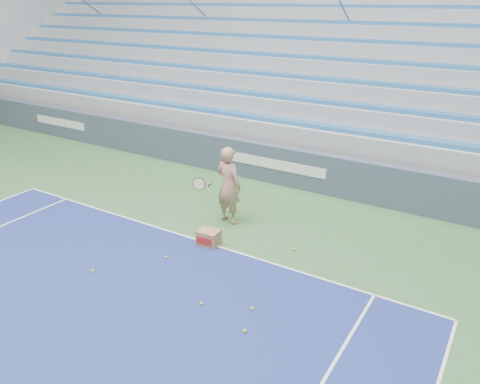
# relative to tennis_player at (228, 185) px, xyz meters

# --- Properties ---
(sponsor_barrier) EXTENTS (30.00, 0.32, 1.10)m
(sponsor_barrier) POSITION_rel_tennis_player_xyz_m (-0.26, 2.84, -0.38)
(sponsor_barrier) COLOR #3B475A
(sponsor_barrier) RESTS_ON ground
(bleachers) EXTENTS (31.00, 9.15, 7.30)m
(bleachers) POSITION_rel_tennis_player_xyz_m (-0.26, 8.56, 1.43)
(bleachers) COLOR #999DA2
(bleachers) RESTS_ON ground
(tennis_player) EXTENTS (0.97, 0.89, 1.85)m
(tennis_player) POSITION_rel_tennis_player_xyz_m (0.00, 0.00, 0.00)
(tennis_player) COLOR tan
(tennis_player) RESTS_ON ground
(ball_box) EXTENTS (0.48, 0.38, 0.34)m
(ball_box) POSITION_rel_tennis_player_xyz_m (0.25, -1.18, -0.76)
(ball_box) COLOR #946747
(ball_box) RESTS_ON ground
(tennis_ball_0) EXTENTS (0.07, 0.07, 0.07)m
(tennis_ball_0) POSITION_rel_tennis_player_xyz_m (2.39, -3.24, -0.89)
(tennis_ball_0) COLOR #AAD42B
(tennis_ball_0) RESTS_ON ground
(tennis_ball_1) EXTENTS (0.07, 0.07, 0.07)m
(tennis_ball_1) POSITION_rel_tennis_player_xyz_m (1.38, -3.01, -0.89)
(tennis_ball_1) COLOR #AAD42B
(tennis_ball_1) RESTS_ON ground
(tennis_ball_2) EXTENTS (0.07, 0.07, 0.07)m
(tennis_ball_2) POSITION_rel_tennis_player_xyz_m (-0.15, -2.12, -0.89)
(tennis_ball_2) COLOR #AAD42B
(tennis_ball_2) RESTS_ON ground
(tennis_ball_3) EXTENTS (0.07, 0.07, 0.07)m
(tennis_ball_3) POSITION_rel_tennis_player_xyz_m (2.20, -2.67, -0.89)
(tennis_ball_3) COLOR #AAD42B
(tennis_ball_3) RESTS_ON ground
(tennis_ball_4) EXTENTS (0.07, 0.07, 0.07)m
(tennis_ball_4) POSITION_rel_tennis_player_xyz_m (-1.04, -3.26, -0.89)
(tennis_ball_4) COLOR #AAD42B
(tennis_ball_4) RESTS_ON ground
(tennis_ball_5) EXTENTS (0.07, 0.07, 0.07)m
(tennis_ball_5) POSITION_rel_tennis_player_xyz_m (1.93, -0.45, -0.89)
(tennis_ball_5) COLOR #AAD42B
(tennis_ball_5) RESTS_ON ground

